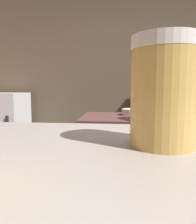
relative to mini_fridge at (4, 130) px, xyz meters
name	(u,v)px	position (x,y,z in m)	size (l,w,h in m)	color
wall_back	(146,74)	(2.05, 0.45, 0.82)	(5.20, 0.10, 2.70)	brown
back_shelf	(160,130)	(2.24, 0.17, 0.01)	(0.77, 0.36, 1.09)	#363A3F
mini_fridge	(4,130)	(0.00, 0.00, 0.00)	(0.60, 0.58, 1.06)	white
mixing_bowl	(133,112)	(1.79, -1.01, 0.39)	(0.20, 0.20, 0.05)	silver
pint_glass_near	(164,92)	(1.73, -2.68, 0.61)	(0.08, 0.08, 0.13)	#D9AD56
bottle_soy	(171,86)	(2.37, 0.21, 0.63)	(0.05, 0.05, 0.19)	red
bottle_hot_sauce	(177,86)	(2.44, 0.11, 0.63)	(0.05, 0.05, 0.20)	#375C90
bottle_vinegar	(157,86)	(2.18, 0.18, 0.62)	(0.06, 0.06, 0.17)	#548532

